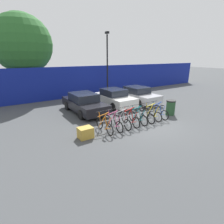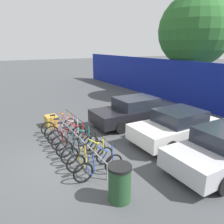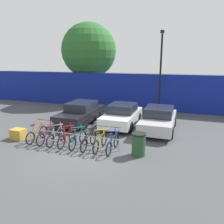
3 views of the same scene
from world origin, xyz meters
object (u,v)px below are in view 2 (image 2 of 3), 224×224
bicycle_pink (63,130)px  bicycle_black (84,151)px  tree_behind_hoarding (195,31)px  bicycle_yellow (91,158)px  bike_rack (79,138)px  cargo_crate (51,121)px  bicycle_orange (59,126)px  bicycle_silver (67,134)px  bicycle_blue (99,167)px  trash_bin (120,183)px  car_black (134,111)px  car_white (177,126)px  bicycle_teal (78,145)px  bicycle_red (72,139)px

bicycle_pink → bicycle_black: same height
bicycle_pink → tree_behind_hoarding: 11.97m
bicycle_pink → bicycle_yellow: 2.92m
bike_rack → cargo_crate: 3.24m
bicycle_orange → tree_behind_hoarding: (-1.93, 10.77, 4.56)m
bicycle_silver → bicycle_blue: (2.98, 0.00, 0.00)m
bike_rack → trash_bin: bearing=-2.5°
bicycle_silver → car_black: (-0.54, 3.83, 0.31)m
bicycle_blue → car_white: car_white is taller
bicycle_yellow → car_white: 4.09m
bicycle_orange → bicycle_pink: bearing=1.2°
bicycle_teal → car_black: (-1.74, 3.83, 0.31)m
bicycle_teal → bicycle_blue: size_ratio=1.00×
bicycle_pink → trash_bin: bicycle_pink is taller
bicycle_pink → car_black: bearing=90.1°
bicycle_silver → bicycle_teal: bearing=-0.4°
bicycle_red → car_white: bearing=68.5°
car_white → bicycle_blue: bearing=-79.5°
bicycle_pink → bicycle_teal: bearing=0.3°
bicycle_black → tree_behind_hoarding: (-4.87, 10.77, 4.56)m
bicycle_pink → trash_bin: 4.75m
bicycle_orange → trash_bin: bearing=1.2°
bicycle_red → bicycle_black: same height
bicycle_red → tree_behind_hoarding: bearing=109.2°
car_white → trash_bin: size_ratio=3.87×
bicycle_orange → bicycle_pink: same height
bicycle_black → tree_behind_hoarding: tree_behind_hoarding is taller
bicycle_pink → bicycle_blue: (3.54, 0.00, 0.00)m
bicycle_black → car_black: (-2.31, 3.83, 0.31)m
bicycle_orange → car_white: 5.31m
bicycle_silver → tree_behind_hoarding: 12.10m
bicycle_teal → car_black: 4.21m
bike_rack → bicycle_red: size_ratio=2.74×
bicycle_yellow → bicycle_blue: size_ratio=1.00×
bicycle_yellow → car_black: car_black is taller
bicycle_pink → car_white: size_ratio=0.43×
bicycle_red → bicycle_yellow: (1.77, 0.00, 0.00)m
bike_rack → bicycle_blue: bearing=-4.1°
bicycle_silver → bicycle_teal: size_ratio=1.00×
trash_bin → bicycle_teal: bearing=-179.9°
cargo_crate → bicycle_black: bearing=1.0°
bicycle_orange → car_black: bearing=81.9°
bicycle_red → bicycle_black: size_ratio=1.00×
bicycle_pink → bicycle_black: bearing=0.3°
bicycle_teal → bicycle_blue: bearing=-3.0°
bicycle_silver → car_white: 4.66m
bicycle_orange → tree_behind_hoarding: tree_behind_hoarding is taller
bicycle_orange → trash_bin: 5.36m
car_black → trash_bin: size_ratio=4.30×
bicycle_red → cargo_crate: 2.91m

